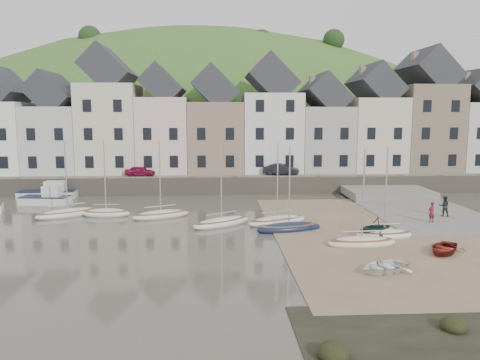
{
  "coord_description": "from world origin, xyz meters",
  "views": [
    {
      "loc": [
        -1.95,
        -30.97,
        8.22
      ],
      "look_at": [
        0.0,
        6.0,
        3.0
      ],
      "focal_mm": 35.08,
      "sensor_mm": 36.0,
      "label": 1
    }
  ],
  "objects": [
    {
      "name": "beach",
      "position": [
        11.0,
        0.0,
        0.03
      ],
      "size": [
        18.0,
        26.0,
        0.06
      ],
      "primitive_type": "cube",
      "color": "#786249",
      "rests_on": "ground"
    },
    {
      "name": "sailboat_4",
      "position": [
        2.67,
        3.38,
        0.26
      ],
      "size": [
        5.07,
        3.35,
        6.32
      ],
      "color": "silver",
      "rests_on": "ground"
    },
    {
      "name": "motorboat_2",
      "position": [
        -18.3,
        15.37,
        0.58
      ],
      "size": [
        5.53,
        2.03,
        1.7
      ],
      "color": "silver",
      "rests_on": "ground"
    },
    {
      "name": "rowboat_red",
      "position": [
        11.5,
        -4.79,
        0.36
      ],
      "size": [
        3.44,
        3.55,
        0.6
      ],
      "primitive_type": "imported",
      "rotation": [
        0.0,
        0.0,
        -0.69
      ],
      "color": "maroon",
      "rests_on": "beach"
    },
    {
      "name": "sailboat_5",
      "position": [
        3.22,
        1.22,
        0.26
      ],
      "size": [
        5.06,
        2.61,
        6.32
      ],
      "color": "#131D3B",
      "rests_on": "ground"
    },
    {
      "name": "person_dark",
      "position": [
        16.28,
        4.83,
        0.95
      ],
      "size": [
        0.95,
        0.83,
        1.65
      ],
      "primitive_type": "imported",
      "rotation": [
        0.0,
        0.0,
        2.85
      ],
      "color": "#232428",
      "rests_on": "slipway"
    },
    {
      "name": "slipway",
      "position": [
        15.0,
        8.0,
        0.06
      ],
      "size": [
        8.0,
        18.0,
        0.12
      ],
      "primitive_type": "cube",
      "color": "slate",
      "rests_on": "ground"
    },
    {
      "name": "rowboat_green",
      "position": [
        8.71,
        -0.88,
        0.72
      ],
      "size": [
        3.11,
        2.92,
        1.32
      ],
      "primitive_type": "imported",
      "rotation": [
        0.0,
        0.0,
        -1.21
      ],
      "color": "#153024",
      "rests_on": "beach"
    },
    {
      "name": "quay_street",
      "position": [
        0.0,
        20.5,
        1.55
      ],
      "size": [
        70.0,
        7.0,
        0.1
      ],
      "primitive_type": "cube",
      "color": "slate",
      "rests_on": "quay_land"
    },
    {
      "name": "hillside",
      "position": [
        -5.0,
        60.0,
        -17.99
      ],
      "size": [
        134.4,
        84.0,
        84.0
      ],
      "color": "#3B6026",
      "rests_on": "ground"
    },
    {
      "name": "townhouse_terrace",
      "position": [
        1.76,
        24.0,
        7.32
      ],
      "size": [
        61.05,
        8.0,
        13.93
      ],
      "color": "white",
      "rests_on": "quay_land"
    },
    {
      "name": "sailboat_2",
      "position": [
        -6.34,
        6.0,
        0.26
      ],
      "size": [
        4.9,
        3.34,
        6.32
      ],
      "color": "beige",
      "rests_on": "ground"
    },
    {
      "name": "car_right",
      "position": [
        5.21,
        19.5,
        2.24
      ],
      "size": [
        4.08,
        2.43,
        1.27
      ],
      "primitive_type": "imported",
      "rotation": [
        0.0,
        0.0,
        1.27
      ],
      "color": "black",
      "rests_on": "quay_street"
    },
    {
      "name": "sailboat_1",
      "position": [
        -10.85,
        6.86,
        0.27
      ],
      "size": [
        3.83,
        1.55,
        6.32
      ],
      "color": "silver",
      "rests_on": "ground"
    },
    {
      "name": "car_left",
      "position": [
        -10.05,
        19.5,
        2.15
      ],
      "size": [
        3.35,
        1.69,
        1.09
      ],
      "primitive_type": "imported",
      "rotation": [
        0.0,
        0.0,
        1.44
      ],
      "color": "maroon",
      "rests_on": "quay_street"
    },
    {
      "name": "rowboat_white",
      "position": [
        6.8,
        -7.85,
        0.36
      ],
      "size": [
        3.51,
        3.09,
        0.6
      ],
      "primitive_type": "imported",
      "rotation": [
        0.0,
        0.0,
        -1.15
      ],
      "color": "white",
      "rests_on": "beach"
    },
    {
      "name": "sailboat_3",
      "position": [
        -1.53,
        3.08,
        0.26
      ],
      "size": [
        4.93,
        4.05,
        6.32
      ],
      "color": "silver",
      "rests_on": "ground"
    },
    {
      "name": "quay_land",
      "position": [
        0.0,
        32.0,
        0.75
      ],
      "size": [
        90.0,
        30.0,
        1.5
      ],
      "primitive_type": "cube",
      "color": "#3B6026",
      "rests_on": "ground"
    },
    {
      "name": "person_red",
      "position": [
        14.28,
        2.79,
        0.91
      ],
      "size": [
        0.68,
        0.58,
        1.58
      ],
      "primitive_type": "imported",
      "rotation": [
        0.0,
        0.0,
        3.56
      ],
      "color": "maroon",
      "rests_on": "slipway"
    },
    {
      "name": "ground",
      "position": [
        0.0,
        0.0,
        0.0
      ],
      "size": [
        160.0,
        160.0,
        0.0
      ],
      "primitive_type": "plane",
      "color": "#484438",
      "rests_on": "ground"
    },
    {
      "name": "sailboat_7",
      "position": [
        7.18,
        -2.83,
        0.26
      ],
      "size": [
        4.5,
        1.76,
        6.32
      ],
      "color": "beige",
      "rests_on": "ground"
    },
    {
      "name": "sailboat_0",
      "position": [
        -13.94,
        6.94,
        0.26
      ],
      "size": [
        5.12,
        4.11,
        6.32
      ],
      "color": "silver",
      "rests_on": "ground"
    },
    {
      "name": "seawall",
      "position": [
        0.0,
        17.0,
        0.9
      ],
      "size": [
        70.0,
        1.2,
        1.8
      ],
      "primitive_type": "cube",
      "color": "slate",
      "rests_on": "ground"
    },
    {
      "name": "motorboat_0",
      "position": [
        -17.44,
        12.22,
        0.58
      ],
      "size": [
        4.59,
        2.26,
        1.7
      ],
      "color": "silver",
      "rests_on": "ground"
    },
    {
      "name": "sailboat_6",
      "position": [
        9.29,
        -1.0,
        0.27
      ],
      "size": [
        3.92,
        1.65,
        6.32
      ],
      "color": "silver",
      "rests_on": "ground"
    }
  ]
}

